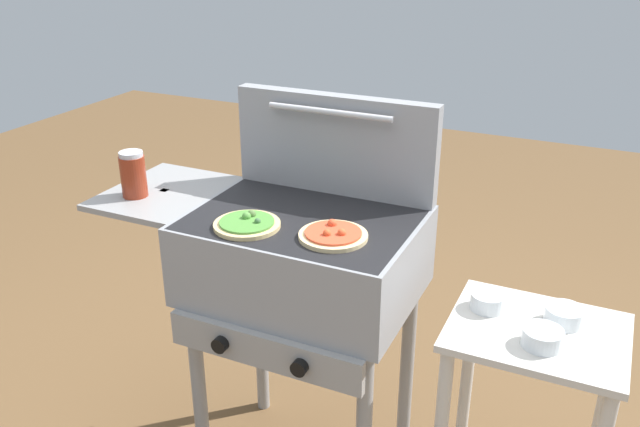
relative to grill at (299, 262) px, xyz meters
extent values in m
cube|color=gray|center=(0.01, 0.00, 0.02)|extent=(0.64, 0.48, 0.24)
cube|color=black|center=(0.01, 0.00, 0.14)|extent=(0.61, 0.46, 0.01)
cube|color=gray|center=(-0.47, 0.00, 0.13)|extent=(0.32, 0.41, 0.02)
cube|color=gray|center=(-0.47, 0.00, 0.02)|extent=(0.02, 0.02, 0.24)
cube|color=gray|center=(0.01, -0.25, -0.15)|extent=(0.58, 0.02, 0.10)
cylinder|color=black|center=(-0.11, -0.27, -0.15)|extent=(0.04, 0.02, 0.04)
cylinder|color=black|center=(0.13, -0.27, -0.15)|extent=(0.04, 0.02, 0.04)
cylinder|color=gray|center=(-0.26, -0.19, -0.43)|extent=(0.04, 0.04, 0.66)
cylinder|color=gray|center=(-0.26, 0.19, -0.43)|extent=(0.04, 0.04, 0.66)
cylinder|color=gray|center=(0.28, 0.19, -0.43)|extent=(0.04, 0.04, 0.66)
cube|color=gray|center=(0.01, 0.22, 0.29)|extent=(0.63, 0.05, 0.30)
cylinder|color=#B7B7BC|center=(0.01, 0.17, 0.40)|extent=(0.38, 0.02, 0.02)
cylinder|color=#E0C17F|center=(-0.10, -0.12, 0.15)|extent=(0.18, 0.18, 0.01)
cylinder|color=#4C8C38|center=(-0.10, -0.12, 0.16)|extent=(0.15, 0.15, 0.01)
sphere|color=#506F39|center=(-0.10, -0.08, 0.17)|extent=(0.02, 0.02, 0.02)
sphere|color=#55953F|center=(-0.11, -0.10, 0.17)|extent=(0.02, 0.02, 0.02)
sphere|color=#426F3F|center=(-0.06, -0.12, 0.17)|extent=(0.02, 0.02, 0.02)
cylinder|color=beige|center=(0.14, -0.08, 0.15)|extent=(0.18, 0.18, 0.01)
cylinder|color=#D14C2D|center=(0.14, -0.08, 0.16)|extent=(0.15, 0.15, 0.01)
sphere|color=#E8552B|center=(0.14, -0.11, 0.17)|extent=(0.02, 0.02, 0.02)
sphere|color=#EE572D|center=(0.17, -0.09, 0.17)|extent=(0.02, 0.02, 0.02)
sphere|color=#EA522F|center=(0.12, -0.05, 0.17)|extent=(0.02, 0.02, 0.02)
cylinder|color=maroon|center=(-0.52, -0.07, 0.21)|extent=(0.08, 0.08, 0.13)
cylinder|color=silver|center=(-0.52, -0.07, 0.28)|extent=(0.07, 0.07, 0.01)
cube|color=beige|center=(0.67, 0.00, -0.05)|extent=(0.44, 0.36, 0.02)
cylinder|color=beige|center=(0.48, 0.15, -0.41)|extent=(0.04, 0.04, 0.69)
cylinder|color=silver|center=(0.69, -0.06, -0.02)|extent=(0.10, 0.10, 0.04)
cylinder|color=maroon|center=(0.69, -0.06, -0.03)|extent=(0.08, 0.08, 0.02)
cylinder|color=silver|center=(0.73, 0.06, -0.02)|extent=(0.10, 0.10, 0.04)
cylinder|color=maroon|center=(0.73, 0.06, -0.03)|extent=(0.08, 0.08, 0.02)
cylinder|color=silver|center=(0.54, 0.05, -0.02)|extent=(0.09, 0.09, 0.04)
cylinder|color=#996B47|center=(0.54, 0.05, -0.03)|extent=(0.08, 0.08, 0.02)
camera|label=1|loc=(0.78, -1.53, 0.91)|focal=37.62mm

